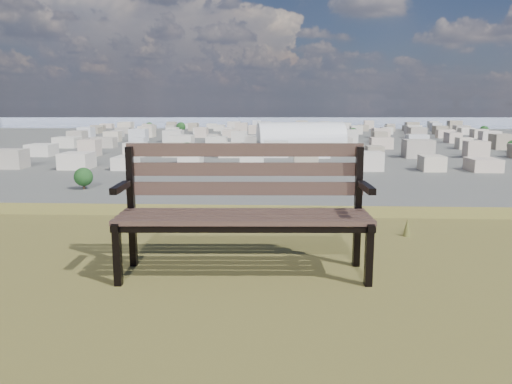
{
  "coord_description": "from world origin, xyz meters",
  "views": [
    {
      "loc": [
        1.12,
        -1.69,
        26.3
      ],
      "look_at": [
        0.86,
        3.97,
        25.3
      ],
      "focal_mm": 35.0,
      "sensor_mm": 36.0,
      "label": 1
    }
  ],
  "objects": [
    {
      "name": "park_bench",
      "position": [
        0.85,
        2.08,
        25.56
      ],
      "size": [
        1.92,
        0.69,
        0.99
      ],
      "rotation": [
        0.0,
        0.0,
        0.04
      ],
      "color": "#4A332A",
      "rests_on": "hilltop_mesa"
    },
    {
      "name": "arena",
      "position": [
        13.63,
        291.14,
        4.98
      ],
      "size": [
        52.95,
        29.52,
        21.12
      ],
      "rotation": [
        0.0,
        0.0,
        0.18
      ],
      "color": "silver",
      "rests_on": "ground"
    },
    {
      "name": "city_blocks",
      "position": [
        0.0,
        394.44,
        3.5
      ],
      "size": [
        395.0,
        361.0,
        7.0
      ],
      "color": "beige",
      "rests_on": "ground"
    },
    {
      "name": "city_trees",
      "position": [
        -26.39,
        319.0,
        4.83
      ],
      "size": [
        406.52,
        387.2,
        9.98
      ],
      "color": "#35261A",
      "rests_on": "ground"
    },
    {
      "name": "bay_water",
      "position": [
        0.0,
        900.0,
        0.0
      ],
      "size": [
        2400.0,
        700.0,
        0.12
      ],
      "primitive_type": "cube",
      "color": "#93A2BB",
      "rests_on": "ground"
    },
    {
      "name": "far_hills",
      "position": [
        -60.92,
        1402.93,
        25.47
      ],
      "size": [
        2050.0,
        340.0,
        60.0
      ],
      "color": "#8A91AB",
      "rests_on": "ground"
    }
  ]
}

